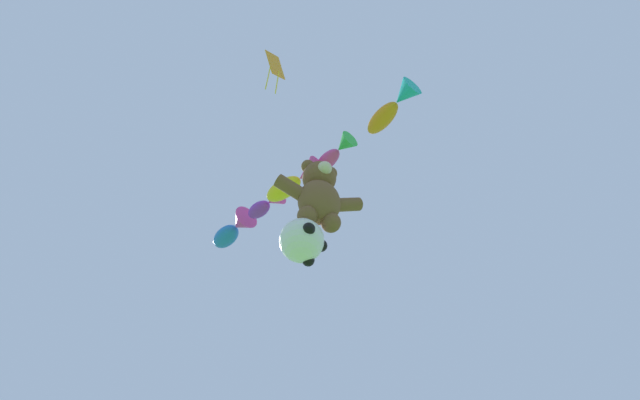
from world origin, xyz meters
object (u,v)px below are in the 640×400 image
at_px(teddy_bear_kite, 319,194).
at_px(fish_kite_violet, 266,204).
at_px(fish_kite_magenta, 336,153).
at_px(diamond_kite, 275,68).
at_px(fish_kite_cobalt, 233,230).
at_px(fish_kite_goldfin, 296,181).
at_px(soccer_ball_kite, 302,241).
at_px(fish_kite_tangerine, 393,106).

height_order(teddy_bear_kite, fish_kite_violet, fish_kite_violet).
height_order(fish_kite_magenta, diamond_kite, diamond_kite).
bearing_deg(teddy_bear_kite, fish_kite_magenta, 33.93).
relative_size(fish_kite_magenta, fish_kite_cobalt, 0.76).
bearing_deg(diamond_kite, fish_kite_violet, 76.01).
distance_m(fish_kite_goldfin, diamond_kite, 3.82).
distance_m(soccer_ball_kite, fish_kite_magenta, 4.90).
xyz_separation_m(teddy_bear_kite, fish_kite_cobalt, (-1.52, 5.86, 3.67)).
relative_size(fish_kite_magenta, fish_kite_violet, 1.03).
height_order(soccer_ball_kite, fish_kite_violet, fish_kite_violet).
bearing_deg(fish_kite_violet, fish_kite_magenta, -65.80).
height_order(fish_kite_tangerine, fish_kite_goldfin, fish_kite_goldfin).
bearing_deg(diamond_kite, fish_kite_magenta, 32.39).
height_order(soccer_ball_kite, fish_kite_tangerine, fish_kite_tangerine).
bearing_deg(fish_kite_magenta, teddy_bear_kite, -146.07).
bearing_deg(fish_kite_violet, fish_kite_cobalt, 112.24).
bearing_deg(fish_kite_violet, teddy_bear_kite, -79.72).
xyz_separation_m(fish_kite_tangerine, fish_kite_magenta, (-0.91, 2.34, 0.28)).
height_order(teddy_bear_kite, diamond_kite, diamond_kite).
bearing_deg(fish_kite_cobalt, teddy_bear_kite, -75.41).
relative_size(soccer_ball_kite, diamond_kite, 0.47).
relative_size(fish_kite_magenta, diamond_kite, 0.70).
distance_m(fish_kite_magenta, fish_kite_cobalt, 5.83).
bearing_deg(diamond_kite, soccer_ball_kite, 42.04).
height_order(fish_kite_tangerine, fish_kite_violet, fish_kite_violet).
bearing_deg(soccer_ball_kite, fish_kite_violet, 95.52).
bearing_deg(teddy_bear_kite, fish_kite_tangerine, -46.92).
height_order(teddy_bear_kite, fish_kite_cobalt, fish_kite_cobalt).
xyz_separation_m(fish_kite_magenta, fish_kite_cobalt, (-2.31, 5.33, 0.56)).
relative_size(fish_kite_goldfin, fish_kite_cobalt, 1.01).
bearing_deg(teddy_bear_kite, soccer_ball_kite, 145.54).
height_order(fish_kite_tangerine, fish_kite_cobalt, fish_kite_cobalt).
bearing_deg(fish_kite_cobalt, fish_kite_violet, -67.76).
distance_m(teddy_bear_kite, fish_kite_magenta, 3.26).
bearing_deg(fish_kite_goldfin, diamond_kite, -119.97).
xyz_separation_m(soccer_ball_kite, diamond_kite, (-1.60, -1.44, 5.61)).
relative_size(teddy_bear_kite, fish_kite_tangerine, 1.23).
height_order(teddy_bear_kite, soccer_ball_kite, teddy_bear_kite).
bearing_deg(fish_kite_tangerine, fish_kite_cobalt, 112.77).
bearing_deg(teddy_bear_kite, fish_kite_violet, 100.28).
xyz_separation_m(teddy_bear_kite, fish_kite_magenta, (0.79, 0.53, 3.12)).
distance_m(fish_kite_tangerine, diamond_kite, 3.86).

